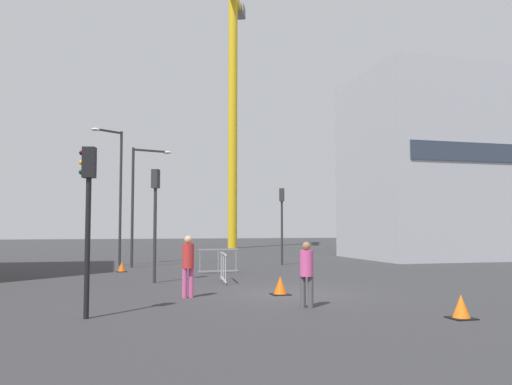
{
  "coord_description": "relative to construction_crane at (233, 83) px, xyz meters",
  "views": [
    {
      "loc": [
        -5.16,
        -15.71,
        2.03
      ],
      "look_at": [
        0.0,
        3.75,
        3.35
      ],
      "focal_mm": 37.36,
      "sensor_mm": 36.0,
      "label": 1
    }
  ],
  "objects": [
    {
      "name": "traffic_light_median",
      "position": [
        -2.3,
        -23.21,
        -13.53
      ],
      "size": [
        0.34,
        0.39,
        4.15
      ],
      "color": "#2D2D30",
      "rests_on": "ground"
    },
    {
      "name": "traffic_cone_on_verge",
      "position": [
        -10.73,
        -25.62,
        -16.09
      ],
      "size": [
        0.46,
        0.46,
        0.47
      ],
      "color": "black",
      "rests_on": "ground"
    },
    {
      "name": "streetlamp_short",
      "position": [
        -9.92,
        -22.95,
        -12.58
      ],
      "size": [
        2.05,
        0.68,
        6.11
      ],
      "color": "#2D2D30",
      "rests_on": "ground"
    },
    {
      "name": "ground",
      "position": [
        -5.91,
        -35.09,
        -16.31
      ],
      "size": [
        160.0,
        160.0,
        0.0
      ],
      "primitive_type": "plane",
      "color": "#333335"
    },
    {
      "name": "traffic_light_island",
      "position": [
        -11.66,
        -38.23,
        -13.71
      ],
      "size": [
        0.39,
        0.29,
        3.85
      ],
      "color": "black",
      "rests_on": "ground"
    },
    {
      "name": "office_block",
      "position": [
        9.16,
        -19.99,
        -10.33
      ],
      "size": [
        10.05,
        8.7,
        11.95
      ],
      "color": "#A8AAB2",
      "rests_on": "ground"
    },
    {
      "name": "construction_crane",
      "position": [
        0.0,
        0.0,
        0.0
      ],
      "size": [
        5.79,
        12.94,
        25.89
      ],
      "color": "gold",
      "rests_on": "ground"
    },
    {
      "name": "pedestrian_waiting",
      "position": [
        -8.99,
        -35.3,
        -15.26
      ],
      "size": [
        0.34,
        0.34,
        1.79
      ],
      "color": "#D14C8C",
      "rests_on": "ground"
    },
    {
      "name": "safety_barrier_rear",
      "position": [
        -7.17,
        -31.39,
        -15.75
      ],
      "size": [
        0.27,
        1.91,
        1.08
      ],
      "color": "#B2B5BA",
      "rests_on": "ground"
    },
    {
      "name": "streetlamp_tall",
      "position": [
        -10.99,
        -21.45,
        -12.03
      ],
      "size": [
        1.62,
        1.13,
        7.22
      ],
      "color": "#2D2D30",
      "rests_on": "ground"
    },
    {
      "name": "pedestrian_walking",
      "position": [
        -6.34,
        -37.98,
        -15.35
      ],
      "size": [
        0.34,
        0.34,
        1.66
      ],
      "color": "#4C4C51",
      "rests_on": "ground"
    },
    {
      "name": "traffic_cone_orange",
      "position": [
        -3.58,
        -40.39,
        -16.06
      ],
      "size": [
        0.53,
        0.53,
        0.54
      ],
      "color": "black",
      "rests_on": "ground"
    },
    {
      "name": "traffic_cone_striped",
      "position": [
        -6.21,
        -35.33,
        -16.05
      ],
      "size": [
        0.55,
        0.55,
        0.56
      ],
      "color": "black",
      "rests_on": "ground"
    },
    {
      "name": "traffic_light_verge",
      "position": [
        -9.63,
        -30.84,
        -13.52
      ],
      "size": [
        0.35,
        0.39,
        4.18
      ],
      "color": "#2D2D30",
      "rests_on": "ground"
    },
    {
      "name": "safety_barrier_mid_span",
      "position": [
        -6.62,
        -27.51,
        -15.75
      ],
      "size": [
        1.82,
        0.16,
        1.08
      ],
      "color": "gray",
      "rests_on": "ground"
    }
  ]
}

